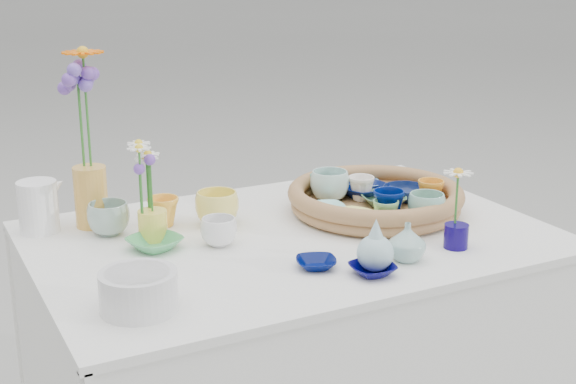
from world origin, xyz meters
name	(u,v)px	position (x,y,z in m)	size (l,w,h in m)	color
wicker_tray	(375,199)	(0.28, 0.05, 0.80)	(0.47, 0.47, 0.08)	olive
tray_ceramic_0	(362,190)	(0.30, 0.15, 0.80)	(0.14, 0.14, 0.03)	#051043
tray_ceramic_1	(405,193)	(0.39, 0.06, 0.80)	(0.12, 0.12, 0.04)	#0F1E53
tray_ceramic_2	(431,192)	(0.42, 0.00, 0.82)	(0.07, 0.07, 0.07)	orange
tray_ceramic_3	(383,200)	(0.31, 0.05, 0.80)	(0.12, 0.12, 0.03)	#477651
tray_ceramic_4	(386,212)	(0.22, -0.08, 0.81)	(0.07, 0.07, 0.06)	#6FB470
tray_ceramic_5	(325,210)	(0.12, 0.05, 0.80)	(0.10, 0.10, 0.03)	#A1EFE8
tray_ceramic_6	(330,186)	(0.20, 0.15, 0.83)	(0.11, 0.11, 0.08)	silver
tray_ceramic_7	(361,188)	(0.28, 0.12, 0.82)	(0.07, 0.07, 0.07)	white
tray_ceramic_8	(364,185)	(0.34, 0.20, 0.79)	(0.10, 0.10, 0.02)	#83C4FF
tray_ceramic_9	(388,205)	(0.25, -0.05, 0.82)	(0.08, 0.08, 0.08)	#01135D
tray_ceramic_10	(355,218)	(0.16, -0.04, 0.80)	(0.11, 0.11, 0.03)	#FFFB74
tray_ceramic_11	(426,208)	(0.33, -0.12, 0.82)	(0.09, 0.09, 0.07)	#87C2B0
tray_ceramic_12	(321,184)	(0.20, 0.21, 0.81)	(0.06, 0.06, 0.06)	#488C71
loose_ceramic_0	(163,212)	(-0.26, 0.21, 0.80)	(0.08, 0.08, 0.08)	#FFB63B
loose_ceramic_1	(217,208)	(-0.14, 0.15, 0.81)	(0.11, 0.11, 0.09)	#FBE769
loose_ceramic_2	(155,243)	(-0.34, 0.05, 0.78)	(0.12, 0.12, 0.03)	#4AAA65
loose_ceramic_3	(219,232)	(-0.19, 0.01, 0.80)	(0.09, 0.09, 0.07)	white
loose_ceramic_4	(316,263)	(-0.05, -0.22, 0.78)	(0.09, 0.09, 0.02)	#000A49
loose_ceramic_5	(109,219)	(-0.41, 0.21, 0.81)	(0.10, 0.10, 0.08)	#98B5A8
loose_ceramic_6	(373,270)	(0.04, -0.31, 0.78)	(0.10, 0.10, 0.02)	#050349
fluted_bowl	(139,291)	(-0.47, -0.25, 0.81)	(0.15, 0.15, 0.08)	silver
bud_vase_paleblue	(375,244)	(0.06, -0.29, 0.83)	(0.08, 0.08, 0.13)	#9DC2C8
bud_vase_seafoam	(407,242)	(0.15, -0.28, 0.81)	(0.09, 0.09, 0.09)	#8FB3AC
bud_vase_cobalt	(456,236)	(0.31, -0.26, 0.79)	(0.06, 0.06, 0.06)	#0E0350
single_daisy	(457,198)	(0.31, -0.25, 0.89)	(0.08, 0.08, 0.14)	white
tall_vase_yellow	(91,197)	(-0.43, 0.29, 0.84)	(0.08, 0.08, 0.16)	gold
gerbera	(87,110)	(-0.42, 0.30, 1.07)	(0.12, 0.12, 0.31)	#FF6902
hydrangea	(81,124)	(-0.43, 0.30, 1.03)	(0.09, 0.09, 0.30)	#7050BB
white_pitcher	(38,207)	(-0.56, 0.31, 0.83)	(0.14, 0.10, 0.13)	white
daisy_cup	(153,225)	(-0.32, 0.12, 0.80)	(0.07, 0.07, 0.08)	#FFE44F
daisy_posy	(144,176)	(-0.33, 0.13, 0.93)	(0.09, 0.09, 0.17)	white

